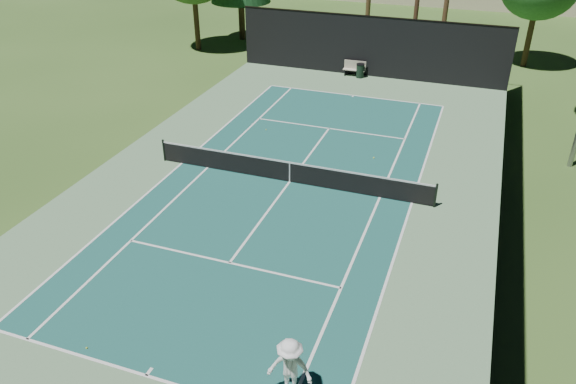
# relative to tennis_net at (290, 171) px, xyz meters

# --- Properties ---
(ground) EXTENTS (160.00, 160.00, 0.00)m
(ground) POSITION_rel_tennis_net_xyz_m (0.00, 0.00, -0.56)
(ground) COLOR #365921
(ground) RESTS_ON ground
(apron_slab) EXTENTS (18.00, 32.00, 0.01)m
(apron_slab) POSITION_rel_tennis_net_xyz_m (0.00, 0.00, -0.55)
(apron_slab) COLOR #628B61
(apron_slab) RESTS_ON ground
(court_surface) EXTENTS (10.97, 23.77, 0.01)m
(court_surface) POSITION_rel_tennis_net_xyz_m (0.00, 0.00, -0.55)
(court_surface) COLOR #1B5750
(court_surface) RESTS_ON ground
(court_lines) EXTENTS (11.07, 23.87, 0.01)m
(court_lines) POSITION_rel_tennis_net_xyz_m (0.00, 0.00, -0.54)
(court_lines) COLOR white
(court_lines) RESTS_ON ground
(tennis_net) EXTENTS (12.90, 0.10, 1.10)m
(tennis_net) POSITION_rel_tennis_net_xyz_m (0.00, 0.00, 0.00)
(tennis_net) COLOR black
(tennis_net) RESTS_ON ground
(fence) EXTENTS (18.04, 32.05, 4.03)m
(fence) POSITION_rel_tennis_net_xyz_m (0.00, 0.06, 1.45)
(fence) COLOR black
(fence) RESTS_ON ground
(player) EXTENTS (1.27, 0.79, 1.90)m
(player) POSITION_rel_tennis_net_xyz_m (3.96, -11.11, 0.39)
(player) COLOR white
(player) RESTS_ON ground
(tennis_ball_a) EXTENTS (0.06, 0.06, 0.06)m
(tennis_ball_a) POSITION_rel_tennis_net_xyz_m (-2.20, -11.58, -0.53)
(tennis_ball_a) COLOR #BAD12F
(tennis_ball_a) RESTS_ON ground
(tennis_ball_b) EXTENTS (0.06, 0.06, 0.06)m
(tennis_ball_b) POSITION_rel_tennis_net_xyz_m (-1.77, 0.84, -0.53)
(tennis_ball_b) COLOR #D3EF36
(tennis_ball_b) RESTS_ON ground
(tennis_ball_c) EXTENTS (0.08, 0.08, 0.08)m
(tennis_ball_c) POSITION_rel_tennis_net_xyz_m (3.07, 3.63, -0.52)
(tennis_ball_c) COLOR #DCEC35
(tennis_ball_c) RESTS_ON ground
(tennis_ball_d) EXTENTS (0.06, 0.06, 0.06)m
(tennis_ball_d) POSITION_rel_tennis_net_xyz_m (-3.15, 5.05, -0.53)
(tennis_ball_d) COLOR yellow
(tennis_ball_d) RESTS_ON ground
(park_bench) EXTENTS (1.50, 0.45, 1.02)m
(park_bench) POSITION_rel_tennis_net_xyz_m (-0.90, 15.72, -0.01)
(park_bench) COLOR beige
(park_bench) RESTS_ON ground
(trash_bin) EXTENTS (0.56, 0.56, 0.95)m
(trash_bin) POSITION_rel_tennis_net_xyz_m (-0.46, 15.48, -0.08)
(trash_bin) COLOR black
(trash_bin) RESTS_ON ground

